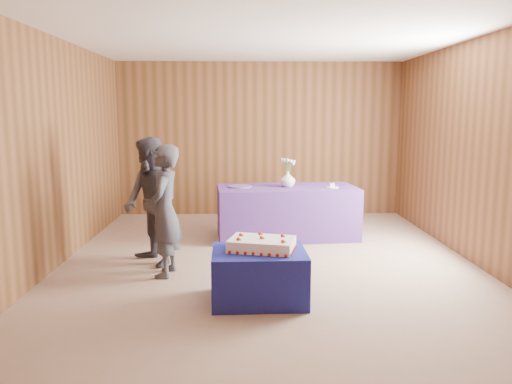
{
  "coord_description": "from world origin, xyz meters",
  "views": [
    {
      "loc": [
        -0.28,
        -5.89,
        1.81
      ],
      "look_at": [
        -0.14,
        0.1,
        0.86
      ],
      "focal_mm": 35.0,
      "sensor_mm": 36.0,
      "label": 1
    }
  ],
  "objects_px": {
    "vase": "(288,179)",
    "cake_table": "(259,276)",
    "serving_table": "(287,212)",
    "sheet_cake": "(262,244)",
    "guest_left": "(165,211)",
    "guest_right": "(151,202)"
  },
  "relations": [
    {
      "from": "serving_table",
      "to": "guest_left",
      "type": "xyz_separation_m",
      "value": [
        -1.51,
        -1.7,
        0.36
      ]
    },
    {
      "from": "cake_table",
      "to": "sheet_cake",
      "type": "bearing_deg",
      "value": 48.22
    },
    {
      "from": "serving_table",
      "to": "sheet_cake",
      "type": "bearing_deg",
      "value": -105.72
    },
    {
      "from": "serving_table",
      "to": "guest_left",
      "type": "distance_m",
      "value": 2.3
    },
    {
      "from": "cake_table",
      "to": "serving_table",
      "type": "distance_m",
      "value": 2.55
    },
    {
      "from": "vase",
      "to": "cake_table",
      "type": "bearing_deg",
      "value": -101.11
    },
    {
      "from": "serving_table",
      "to": "sheet_cake",
      "type": "relative_size",
      "value": 2.76
    },
    {
      "from": "sheet_cake",
      "to": "vase",
      "type": "bearing_deg",
      "value": 93.56
    },
    {
      "from": "guest_left",
      "to": "serving_table",
      "type": "bearing_deg",
      "value": 142.9
    },
    {
      "from": "serving_table",
      "to": "guest_right",
      "type": "height_order",
      "value": "guest_right"
    },
    {
      "from": "vase",
      "to": "guest_right",
      "type": "xyz_separation_m",
      "value": [
        -1.74,
        -1.31,
        -0.09
      ]
    },
    {
      "from": "serving_table",
      "to": "vase",
      "type": "relative_size",
      "value": 8.82
    },
    {
      "from": "cake_table",
      "to": "vase",
      "type": "distance_m",
      "value": 2.64
    },
    {
      "from": "serving_table",
      "to": "guest_left",
      "type": "bearing_deg",
      "value": -136.81
    },
    {
      "from": "sheet_cake",
      "to": "guest_right",
      "type": "relative_size",
      "value": 0.47
    },
    {
      "from": "sheet_cake",
      "to": "vase",
      "type": "distance_m",
      "value": 2.54
    },
    {
      "from": "cake_table",
      "to": "serving_table",
      "type": "xyz_separation_m",
      "value": [
        0.48,
        2.5,
        0.12
      ]
    },
    {
      "from": "cake_table",
      "to": "sheet_cake",
      "type": "distance_m",
      "value": 0.31
    },
    {
      "from": "serving_table",
      "to": "sheet_cake",
      "type": "height_order",
      "value": "serving_table"
    },
    {
      "from": "guest_left",
      "to": "guest_right",
      "type": "bearing_deg",
      "value": -147.1
    },
    {
      "from": "vase",
      "to": "guest_right",
      "type": "bearing_deg",
      "value": -142.94
    },
    {
      "from": "cake_table",
      "to": "guest_left",
      "type": "xyz_separation_m",
      "value": [
        -1.02,
        0.8,
        0.49
      ]
    }
  ]
}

